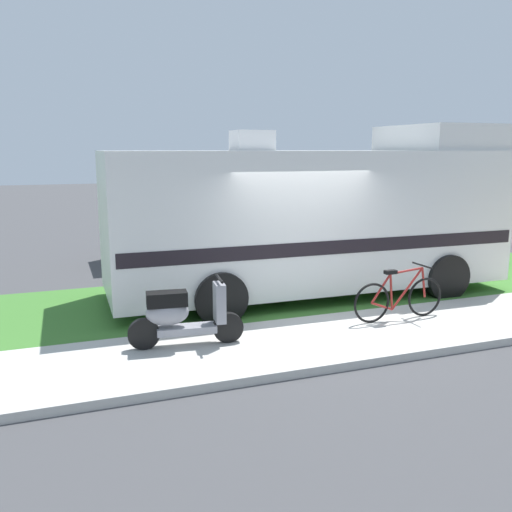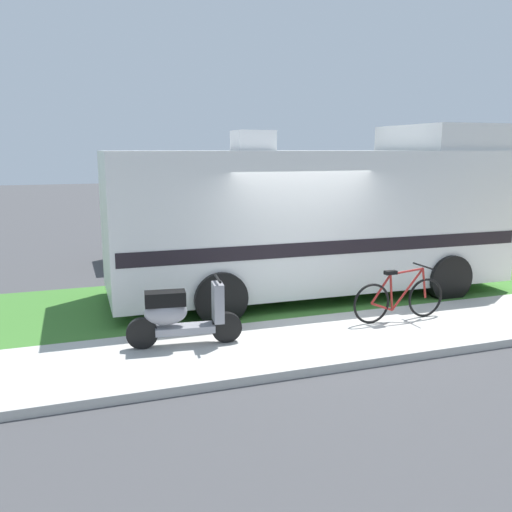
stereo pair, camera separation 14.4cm
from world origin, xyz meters
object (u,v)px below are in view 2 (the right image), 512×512
at_px(motorhome_rv, 316,216).
at_px(scooter, 180,314).
at_px(bicycle, 399,298).
at_px(pickup_truck_near, 203,221).

bearing_deg(motorhome_rv, scooter, -144.60).
relative_size(motorhome_rv, bicycle, 4.59).
bearing_deg(pickup_truck_near, motorhome_rv, -75.42).
relative_size(motorhome_rv, scooter, 4.73).
bearing_deg(motorhome_rv, pickup_truck_near, 104.58).
xyz_separation_m(scooter, bicycle, (3.58, -0.01, -0.09)).
xyz_separation_m(bicycle, pickup_truck_near, (-1.61, 6.67, 0.51)).
xyz_separation_m(motorhome_rv, pickup_truck_near, (-1.15, 4.44, -0.58)).
relative_size(scooter, bicycle, 0.97).
height_order(bicycle, pickup_truck_near, pickup_truck_near).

